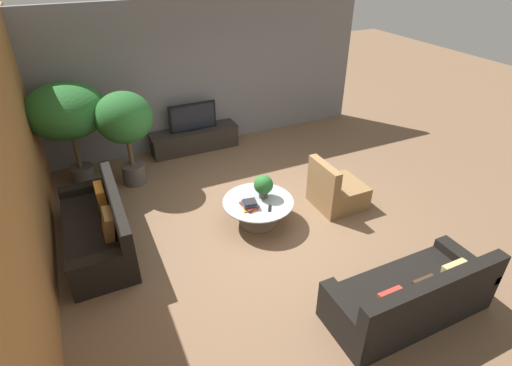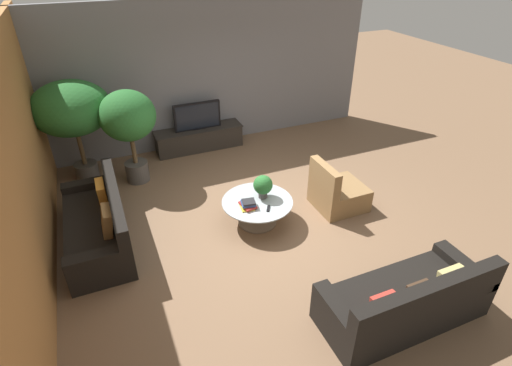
# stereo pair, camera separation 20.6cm
# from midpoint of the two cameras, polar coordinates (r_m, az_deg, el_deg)

# --- Properties ---
(ground_plane) EXTENTS (24.00, 24.00, 0.00)m
(ground_plane) POSITION_cam_midpoint_polar(r_m,az_deg,el_deg) (6.56, 1.05, -5.17)
(ground_plane) COLOR brown
(back_wall_stone) EXTENTS (7.40, 0.12, 3.00)m
(back_wall_stone) POSITION_cam_midpoint_polar(r_m,az_deg,el_deg) (8.64, -8.74, 14.98)
(back_wall_stone) COLOR slate
(back_wall_stone) RESTS_ON ground
(side_wall_left) EXTENTS (0.12, 7.40, 3.00)m
(side_wall_left) POSITION_cam_midpoint_polar(r_m,az_deg,el_deg) (5.55, -31.72, 0.52)
(side_wall_left) COLOR #B2753D
(side_wall_left) RESTS_ON ground
(media_console) EXTENTS (1.87, 0.50, 0.47)m
(media_console) POSITION_cam_midpoint_polar(r_m,az_deg,el_deg) (8.72, -9.43, 6.21)
(media_console) COLOR #2D2823
(media_console) RESTS_ON ground
(television) EXTENTS (0.99, 0.13, 0.57)m
(television) POSITION_cam_midpoint_polar(r_m,az_deg,el_deg) (8.52, -9.72, 9.27)
(television) COLOR black
(television) RESTS_ON media_console
(coffee_table) EXTENTS (1.12, 1.12, 0.41)m
(coffee_table) POSITION_cam_midpoint_polar(r_m,az_deg,el_deg) (6.33, -0.64, -3.49)
(coffee_table) COLOR #756656
(coffee_table) RESTS_ON ground
(couch_by_wall) EXTENTS (0.84, 2.10, 0.84)m
(couch_by_wall) POSITION_cam_midpoint_polar(r_m,az_deg,el_deg) (6.36, -22.36, -6.13)
(couch_by_wall) COLOR black
(couch_by_wall) RESTS_ON ground
(couch_near_entry) EXTENTS (2.01, 0.84, 0.84)m
(couch_near_entry) POSITION_cam_midpoint_polar(r_m,az_deg,el_deg) (5.23, 20.12, -15.08)
(couch_near_entry) COLOR black
(couch_near_entry) RESTS_ON ground
(armchair_wicker) EXTENTS (0.80, 0.76, 0.86)m
(armchair_wicker) POSITION_cam_midpoint_polar(r_m,az_deg,el_deg) (6.86, 10.50, -1.19)
(armchair_wicker) COLOR olive
(armchair_wicker) RESTS_ON ground
(potted_palm_tall) EXTENTS (1.37, 1.37, 1.87)m
(potted_palm_tall) POSITION_cam_midpoint_polar(r_m,az_deg,el_deg) (7.73, -26.17, 8.99)
(potted_palm_tall) COLOR #514C47
(potted_palm_tall) RESTS_ON ground
(potted_palm_corner) EXTENTS (0.98, 0.98, 1.74)m
(potted_palm_corner) POSITION_cam_midpoint_polar(r_m,az_deg,el_deg) (7.35, -19.02, 8.24)
(potted_palm_corner) COLOR #514C47
(potted_palm_corner) RESTS_ON ground
(potted_plant_tabletop) EXTENTS (0.31, 0.31, 0.38)m
(potted_plant_tabletop) POSITION_cam_midpoint_polar(r_m,az_deg,el_deg) (6.24, 0.12, -0.34)
(potted_plant_tabletop) COLOR #514C47
(potted_plant_tabletop) RESTS_ON coffee_table
(book_stack) EXTENTS (0.25, 0.32, 0.11)m
(book_stack) POSITION_cam_midpoint_polar(r_m,az_deg,el_deg) (6.10, -1.99, -3.08)
(book_stack) COLOR gold
(book_stack) RESTS_ON coffee_table
(remote_black) EXTENTS (0.12, 0.16, 0.02)m
(remote_black) POSITION_cam_midpoint_polar(r_m,az_deg,el_deg) (6.09, 0.99, -3.61)
(remote_black) COLOR black
(remote_black) RESTS_ON coffee_table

